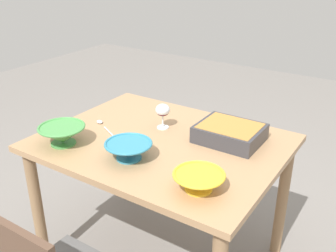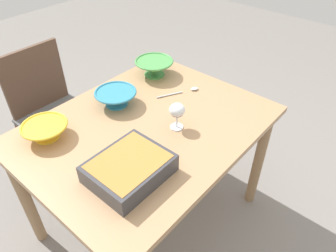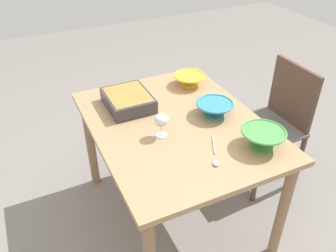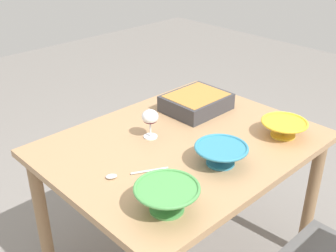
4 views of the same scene
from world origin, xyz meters
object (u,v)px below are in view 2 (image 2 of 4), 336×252
(serving_spoon, at_px, (186,91))
(casserole_dish, at_px, (129,168))
(small_bowl, at_px, (45,130))
(mixing_bowl, at_px, (116,97))
(serving_bowl, at_px, (154,67))
(chair, at_px, (51,109))
(wine_glass, at_px, (177,111))
(dining_table, at_px, (147,140))

(serving_spoon, bearing_deg, casserole_dish, 18.64)
(small_bowl, bearing_deg, mixing_bowl, 173.23)
(serving_bowl, bearing_deg, serving_spoon, 84.86)
(casserole_dish, height_order, serving_bowl, serving_bowl)
(chair, bearing_deg, wine_glass, 98.79)
(small_bowl, height_order, serving_spoon, small_bowl)
(serving_bowl, xyz_separation_m, serving_spoon, (0.02, 0.26, -0.05))
(dining_table, height_order, wine_glass, wine_glass)
(small_bowl, bearing_deg, wine_glass, 137.50)
(casserole_dish, bearing_deg, dining_table, -147.36)
(dining_table, bearing_deg, mixing_bowl, -95.12)
(serving_bowl, distance_m, serving_spoon, 0.27)
(small_bowl, distance_m, serving_spoon, 0.77)
(casserole_dish, bearing_deg, serving_bowl, -144.28)
(wine_glass, distance_m, casserole_dish, 0.37)
(dining_table, bearing_deg, chair, -85.29)
(mixing_bowl, bearing_deg, casserole_dish, 53.80)
(dining_table, relative_size, serving_bowl, 5.16)
(chair, relative_size, casserole_dish, 2.85)
(wine_glass, bearing_deg, mixing_bowl, -80.96)
(wine_glass, height_order, small_bowl, wine_glass)
(dining_table, bearing_deg, small_bowl, -37.44)
(small_bowl, xyz_separation_m, serving_spoon, (-0.72, 0.25, -0.04))
(casserole_dish, xyz_separation_m, mixing_bowl, (-0.30, -0.42, -0.00))
(casserole_dish, xyz_separation_m, small_bowl, (0.08, -0.46, -0.00))
(dining_table, xyz_separation_m, serving_bowl, (-0.38, -0.30, 0.16))
(mixing_bowl, distance_m, serving_spoon, 0.39)
(dining_table, distance_m, chair, 0.83)
(wine_glass, xyz_separation_m, serving_spoon, (-0.28, -0.16, -0.09))
(dining_table, bearing_deg, serving_spoon, -174.48)
(casserole_dish, xyz_separation_m, serving_spoon, (-0.64, -0.22, -0.04))
(chair, height_order, wine_glass, chair)
(dining_table, bearing_deg, wine_glass, 121.70)
(serving_spoon, bearing_deg, small_bowl, -18.79)
(mixing_bowl, relative_size, small_bowl, 1.04)
(wine_glass, height_order, serving_spoon, wine_glass)
(chair, bearing_deg, serving_spoon, 118.47)
(serving_spoon, bearing_deg, mixing_bowl, -30.78)
(mixing_bowl, bearing_deg, dining_table, 84.88)
(chair, bearing_deg, small_bowl, 60.85)
(small_bowl, bearing_deg, casserole_dish, 100.18)
(chair, distance_m, serving_bowl, 0.75)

